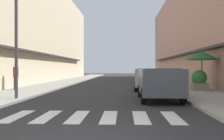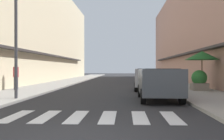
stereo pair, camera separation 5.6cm
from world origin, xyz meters
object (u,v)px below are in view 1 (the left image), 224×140
Objects in this scene: planter_far at (168,77)px; parked_car_near at (159,80)px; cafe_umbrella at (202,56)px; street_lamp at (20,19)px; pedestrian_walking_far at (16,76)px; parked_car_mid at (148,77)px; planter_midblock at (199,81)px.

parked_car_near is at bearing -100.95° from planter_far.
cafe_umbrella reaches higher than planter_far.
parked_car_near is 0.72× the size of street_lamp.
parked_car_near is 2.55× the size of pedestrian_walking_far.
pedestrian_walking_far is (-8.54, 4.41, 0.08)m from parked_car_near.
planter_far is at bearing 79.05° from parked_car_near.
street_lamp is 6.07m from pedestrian_walking_far.
parked_car_mid reaches higher than planter_far.
parked_car_mid is at bearing -111.14° from planter_far.
street_lamp is (-6.32, -0.55, 2.80)m from parked_car_near.
street_lamp is at bearing -125.36° from planter_far.
parked_car_near is 1.75× the size of cafe_umbrella.
planter_far is (8.54, 12.04, -3.04)m from street_lamp.
street_lamp is at bearing -76.16° from pedestrian_walking_far.
street_lamp is (-6.32, -6.29, 2.80)m from parked_car_mid.
planter_far is 0.68× the size of pedestrian_walking_far.
parked_car_mid is 3.71m from cafe_umbrella.
pedestrian_walking_far is (-11.77, -0.12, -1.27)m from cafe_umbrella.
parked_car_mid is 3.36× the size of planter_midblock.
pedestrian_walking_far is at bearing 114.11° from street_lamp.
parked_car_near is at bearing -125.51° from cafe_umbrella.
street_lamp is at bearing -151.96° from planter_midblock.
street_lamp reaches higher than parked_car_near.
pedestrian_walking_far reaches higher than planter_midblock.
cafe_umbrella is (3.23, -1.21, 1.35)m from parked_car_mid.
pedestrian_walking_far is (-11.58, -0.03, 0.28)m from planter_midblock.
cafe_umbrella reaches higher than pedestrian_walking_far.
parked_car_near is 5.72m from cafe_umbrella.
pedestrian_walking_far reaches higher than parked_car_near.
cafe_umbrella is 1.95× the size of planter_midblock.
planter_midblock is 11.58m from pedestrian_walking_far.
cafe_umbrella reaches higher than planter_midblock.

